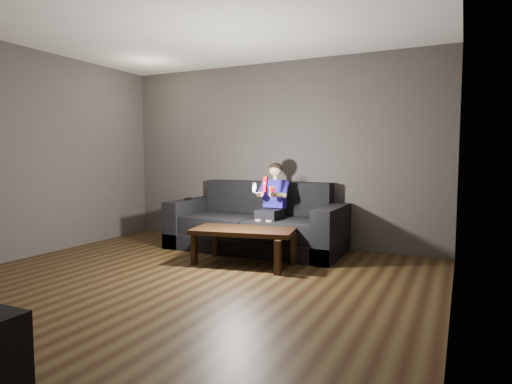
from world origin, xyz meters
The scene contains 11 objects.
floor centered at (0.00, 0.00, 0.00)m, with size 5.00×5.00×0.00m, color black.
back_wall centered at (0.00, 2.50, 1.35)m, with size 5.00×0.04×2.70m, color #403A37.
left_wall centered at (-2.50, 0.00, 1.35)m, with size 0.04×5.00×2.70m, color #403A37.
right_wall centered at (2.50, 0.00, 1.35)m, with size 0.04×5.00×2.70m, color #403A37.
ceiling centered at (0.00, 0.00, 2.70)m, with size 5.00×5.00×0.02m, color silver.
sofa centered at (-0.04, 1.96, 0.31)m, with size 2.44×1.05×0.94m.
child centered at (0.24, 1.88, 0.75)m, with size 0.43×0.53×1.07m.
wii_remote_red centered at (0.32, 1.47, 0.96)m, with size 0.05×0.07×0.20m.
nunchuk_white centered at (0.16, 1.48, 0.91)m, with size 0.06×0.09×0.14m.
wii_remote_black centered at (-1.14, 1.87, 0.68)m, with size 0.05×0.16×0.03m.
coffee_table centered at (0.20, 1.12, 0.38)m, with size 1.31×0.83×0.44m.
Camera 1 is at (2.56, -3.41, 1.30)m, focal length 30.00 mm.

